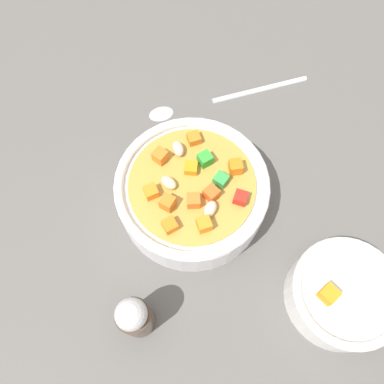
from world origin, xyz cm
name	(u,v)px	position (x,y,z in cm)	size (l,w,h in cm)	color
ground_plane	(192,205)	(0.00, 0.00, -1.00)	(140.00, 140.00, 2.00)	#565451
soup_bowl_main	(192,191)	(0.00, -0.01, 3.01)	(16.94, 16.94, 6.73)	white
spoon	(213,100)	(3.77, 14.46, 0.42)	(22.24, 6.49, 0.93)	silver
side_bowl_small	(342,294)	(14.64, -12.21, 2.42)	(11.10, 11.10, 5.53)	white
pepper_shaker	(135,317)	(-6.34, -13.26, 4.01)	(3.33, 3.33, 8.11)	#4C3828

